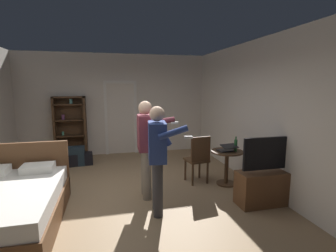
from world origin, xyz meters
name	(u,v)px	position (x,y,z in m)	size (l,w,h in m)	color
ground_plane	(124,199)	(0.00, 0.00, 0.00)	(6.94, 6.94, 0.00)	#997A56
wall_back	(115,105)	(0.00, 3.22, 1.44)	(5.50, 0.12, 2.89)	silver
wall_right	(263,114)	(2.69, 0.00, 1.44)	(0.12, 6.55, 2.89)	silver
doorway_frame	(121,112)	(0.15, 3.14, 1.22)	(0.93, 0.08, 2.13)	white
bed	(1,207)	(-1.75, -0.50, 0.30)	(1.58, 2.09, 1.02)	brown
bookshelf	(70,125)	(-1.23, 2.99, 0.92)	(0.84, 0.32, 1.71)	#4C331E
tv_flatscreen	(267,184)	(2.33, -0.74, 0.35)	(1.01, 0.40, 1.16)	brown
side_table	(227,162)	(2.07, 0.21, 0.47)	(0.64, 0.64, 0.70)	#4C331E
laptop	(227,149)	(2.04, 0.17, 0.75)	(0.36, 0.37, 0.15)	black
bottle_on_table	(236,145)	(2.21, 0.13, 0.83)	(0.06, 0.06, 0.30)	#1F5829
wooden_chair	(198,157)	(1.53, 0.41, 0.54)	(0.47, 0.47, 0.99)	#4C331E
person_blue_shirt	(158,152)	(0.49, -0.61, 0.98)	(0.61, 0.65, 1.69)	#333338
person_striped_shirt	(146,142)	(0.41, 0.03, 1.01)	(0.65, 0.61, 1.73)	gray
suitcase_dark	(74,156)	(-1.08, 2.23, 0.24)	(0.50, 0.28, 0.48)	#1E2D38
suitcase_small	(80,159)	(-0.96, 2.24, 0.15)	(0.63, 0.29, 0.30)	black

